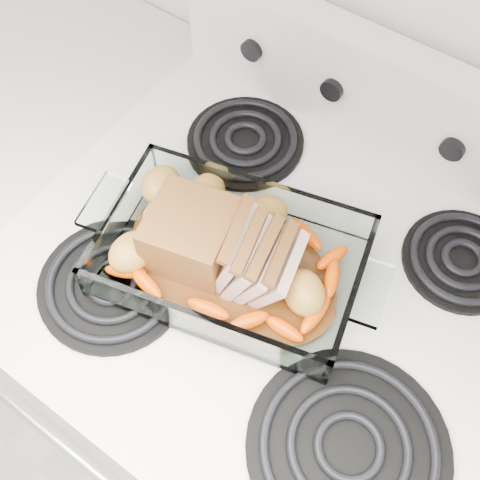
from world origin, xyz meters
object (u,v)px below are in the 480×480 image
Objects in this scene: pork_roast at (214,238)px; electric_range at (274,376)px; counter_left at (46,223)px; baking_dish at (232,261)px.

electric_range is at bearing 0.22° from pork_roast.
electric_range is 1.20× the size of counter_left.
baking_dish is at bearing -4.13° from counter_left.
counter_left is 2.66× the size of baking_dish.
baking_dish reaches higher than counter_left.
electric_range reaches higher than pork_roast.
electric_range is at bearing 18.15° from baking_dish.
baking_dish is at bearing -23.80° from pork_roast.
counter_left is at bearing 151.86° from pork_roast.
pork_roast is (-0.03, 0.00, 0.03)m from baking_dish.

